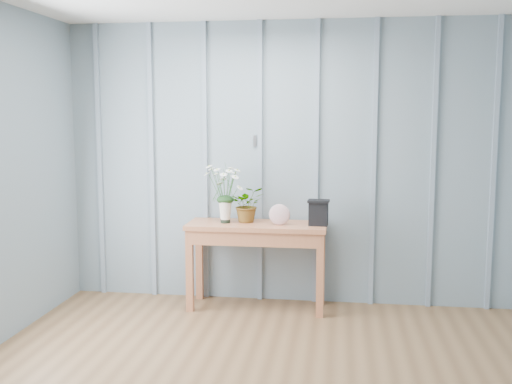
# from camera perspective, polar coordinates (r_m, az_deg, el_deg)

# --- Properties ---
(room_shell) EXTENTS (4.00, 4.50, 2.50)m
(room_shell) POSITION_cam_1_polar(r_m,az_deg,el_deg) (4.00, 1.43, 11.73)
(room_shell) COLOR gray
(room_shell) RESTS_ON ground
(sideboard) EXTENTS (1.20, 0.45, 0.75)m
(sideboard) POSITION_cam_1_polar(r_m,az_deg,el_deg) (5.20, 0.08, -4.25)
(sideboard) COLOR #AE653F
(sideboard) RESTS_ON ground
(daisy_vase) EXTENTS (0.37, 0.28, 0.53)m
(daisy_vase) POSITION_cam_1_polar(r_m,az_deg,el_deg) (5.16, -2.96, 0.64)
(daisy_vase) COLOR black
(daisy_vase) RESTS_ON sideboard
(spider_plant) EXTENTS (0.34, 0.31, 0.31)m
(spider_plant) POSITION_cam_1_polar(r_m,az_deg,el_deg) (5.22, -0.81, -1.18)
(spider_plant) COLOR #143515
(spider_plant) RESTS_ON sideboard
(felt_disc_vessel) EXTENTS (0.18, 0.06, 0.18)m
(felt_disc_vessel) POSITION_cam_1_polar(r_m,az_deg,el_deg) (5.08, 2.26, -2.17)
(felt_disc_vessel) COLOR #975368
(felt_disc_vessel) RESTS_ON sideboard
(carved_box) EXTENTS (0.19, 0.15, 0.22)m
(carved_box) POSITION_cam_1_polar(r_m,az_deg,el_deg) (5.09, 5.97, -1.94)
(carved_box) COLOR black
(carved_box) RESTS_ON sideboard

